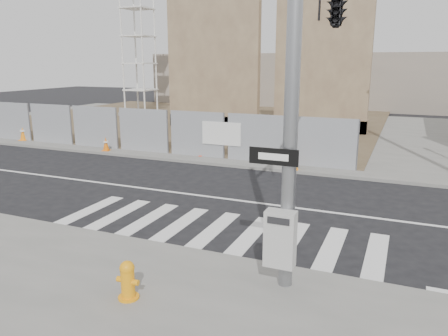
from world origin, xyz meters
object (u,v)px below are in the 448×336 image
at_px(signal_pole, 324,37).
at_px(traffic_cone_b, 106,144).
at_px(traffic_cone_d, 294,162).
at_px(traffic_cone_a, 23,133).
at_px(fire_hydrant, 128,280).
at_px(traffic_cone_c, 203,148).

distance_m(signal_pole, traffic_cone_b, 13.66).
height_order(signal_pole, traffic_cone_d, signal_pole).
height_order(signal_pole, traffic_cone_a, signal_pole).
height_order(fire_hydrant, traffic_cone_c, traffic_cone_c).
distance_m(signal_pole, traffic_cone_d, 7.90).
distance_m(traffic_cone_a, traffic_cone_b, 5.94).
relative_size(fire_hydrant, traffic_cone_c, 1.00).
relative_size(signal_pole, fire_hydrant, 9.74).
relative_size(signal_pole, traffic_cone_c, 9.72).
height_order(signal_pole, traffic_cone_c, signal_pole).
height_order(fire_hydrant, traffic_cone_d, fire_hydrant).
xyz_separation_m(signal_pole, traffic_cone_a, (-17.14, 7.05, -4.27)).
xyz_separation_m(traffic_cone_a, traffic_cone_b, (5.91, -0.61, -0.07)).
bearing_deg(traffic_cone_c, traffic_cone_a, -179.13).
bearing_deg(fire_hydrant, traffic_cone_d, 82.52).
bearing_deg(fire_hydrant, traffic_cone_a, 136.82).
bearing_deg(traffic_cone_d, fire_hydrant, -92.09).
xyz_separation_m(fire_hydrant, traffic_cone_a, (-14.69, 11.39, 0.03)).
distance_m(traffic_cone_b, traffic_cone_c, 4.80).
relative_size(fire_hydrant, traffic_cone_d, 1.12).
bearing_deg(signal_pole, fire_hydrant, -119.43).
bearing_deg(traffic_cone_c, traffic_cone_b, -170.81).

